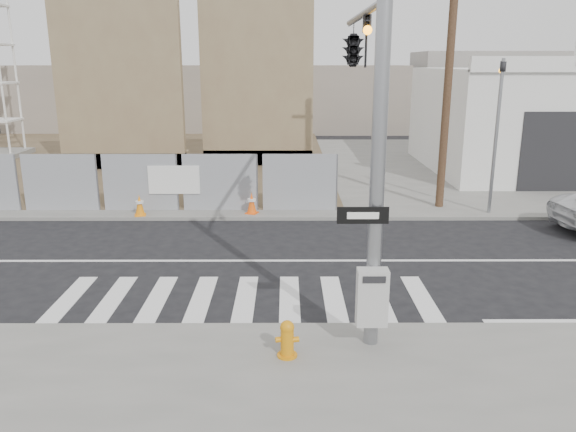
{
  "coord_description": "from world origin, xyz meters",
  "views": [
    {
      "loc": [
        0.93,
        -14.29,
        5.16
      ],
      "look_at": [
        0.97,
        -0.53,
        1.4
      ],
      "focal_mm": 35.0,
      "sensor_mm": 36.0,
      "label": 1
    }
  ],
  "objects_px": {
    "signal_pole": "(360,81)",
    "traffic_cone_d": "(252,203)",
    "traffic_cone_c": "(140,205)",
    "auto_shop": "(557,119)",
    "fire_hydrant": "(287,339)"
  },
  "relations": [
    {
      "from": "fire_hydrant",
      "to": "traffic_cone_d",
      "type": "distance_m",
      "value": 9.91
    },
    {
      "from": "traffic_cone_c",
      "to": "signal_pole",
      "type": "bearing_deg",
      "value": -43.8
    },
    {
      "from": "fire_hydrant",
      "to": "traffic_cone_c",
      "type": "bearing_deg",
      "value": 105.3
    },
    {
      "from": "signal_pole",
      "to": "traffic_cone_d",
      "type": "xyz_separation_m",
      "value": [
        -2.76,
        6.57,
        -4.3
      ]
    },
    {
      "from": "auto_shop",
      "to": "traffic_cone_d",
      "type": "distance_m",
      "value": 16.7
    },
    {
      "from": "auto_shop",
      "to": "fire_hydrant",
      "type": "bearing_deg",
      "value": -125.54
    },
    {
      "from": "signal_pole",
      "to": "traffic_cone_c",
      "type": "distance_m",
      "value": 10.07
    },
    {
      "from": "signal_pole",
      "to": "fire_hydrant",
      "type": "height_order",
      "value": "signal_pole"
    },
    {
      "from": "traffic_cone_c",
      "to": "traffic_cone_d",
      "type": "relative_size",
      "value": 0.98
    },
    {
      "from": "traffic_cone_d",
      "to": "traffic_cone_c",
      "type": "bearing_deg",
      "value": -175.95
    },
    {
      "from": "signal_pole",
      "to": "traffic_cone_d",
      "type": "distance_m",
      "value": 8.32
    },
    {
      "from": "auto_shop",
      "to": "fire_hydrant",
      "type": "xyz_separation_m",
      "value": [
        -13.06,
        -18.28,
        -2.08
      ]
    },
    {
      "from": "auto_shop",
      "to": "traffic_cone_c",
      "type": "bearing_deg",
      "value": -154.27
    },
    {
      "from": "traffic_cone_c",
      "to": "traffic_cone_d",
      "type": "xyz_separation_m",
      "value": [
        3.81,
        0.27,
        0.01
      ]
    },
    {
      "from": "signal_pole",
      "to": "auto_shop",
      "type": "height_order",
      "value": "signal_pole"
    }
  ]
}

